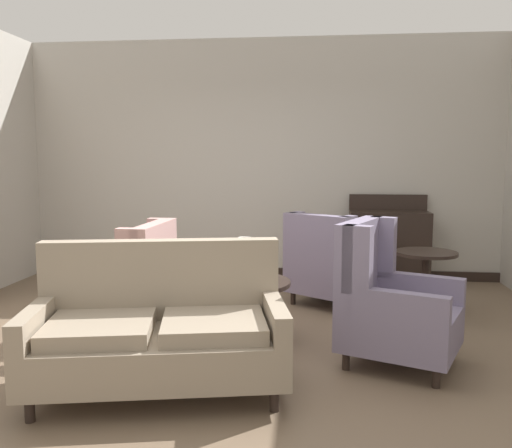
% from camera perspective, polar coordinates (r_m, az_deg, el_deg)
% --- Properties ---
extents(ground, '(8.53, 8.53, 0.00)m').
position_cam_1_polar(ground, '(4.42, -3.15, -13.37)').
color(ground, brown).
extents(wall_back, '(6.25, 0.08, 3.04)m').
position_cam_1_polar(wall_back, '(6.94, 0.54, 6.84)').
color(wall_back, '#BCB7AD').
rests_on(wall_back, ground).
extents(baseboard_back, '(6.09, 0.03, 0.12)m').
position_cam_1_polar(baseboard_back, '(7.04, 0.48, -5.13)').
color(baseboard_back, black).
rests_on(baseboard_back, ground).
extents(coffee_table, '(0.79, 0.79, 0.52)m').
position_cam_1_polar(coffee_table, '(4.53, -1.37, -7.37)').
color(coffee_table, black).
rests_on(coffee_table, ground).
extents(porcelain_vase, '(0.18, 0.18, 0.37)m').
position_cam_1_polar(porcelain_vase, '(4.48, -1.21, -4.16)').
color(porcelain_vase, beige).
rests_on(porcelain_vase, coffee_table).
extents(settee, '(1.77, 1.11, 0.97)m').
position_cam_1_polar(settee, '(3.67, -10.30, -11.15)').
color(settee, gray).
rests_on(settee, ground).
extents(armchair_far_left, '(1.02, 0.98, 1.07)m').
position_cam_1_polar(armchair_far_left, '(4.17, 14.02, -8.29)').
color(armchair_far_left, slate).
rests_on(armchair_far_left, ground).
extents(armchair_near_sideboard, '(0.96, 0.88, 0.98)m').
position_cam_1_polar(armchair_near_sideboard, '(4.97, -13.92, -6.32)').
color(armchair_near_sideboard, tan).
rests_on(armchair_near_sideboard, ground).
extents(armchair_near_window, '(1.05, 1.06, 0.98)m').
position_cam_1_polar(armchair_near_window, '(5.71, 7.76, -4.26)').
color(armchair_near_window, slate).
rests_on(armchair_near_window, ground).
extents(side_table, '(0.58, 0.58, 0.66)m').
position_cam_1_polar(side_table, '(5.40, 17.56, -5.49)').
color(side_table, black).
rests_on(side_table, ground).
extents(sideboard, '(0.95, 0.40, 1.09)m').
position_cam_1_polar(sideboard, '(6.75, 13.92, -1.98)').
color(sideboard, black).
rests_on(sideboard, ground).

